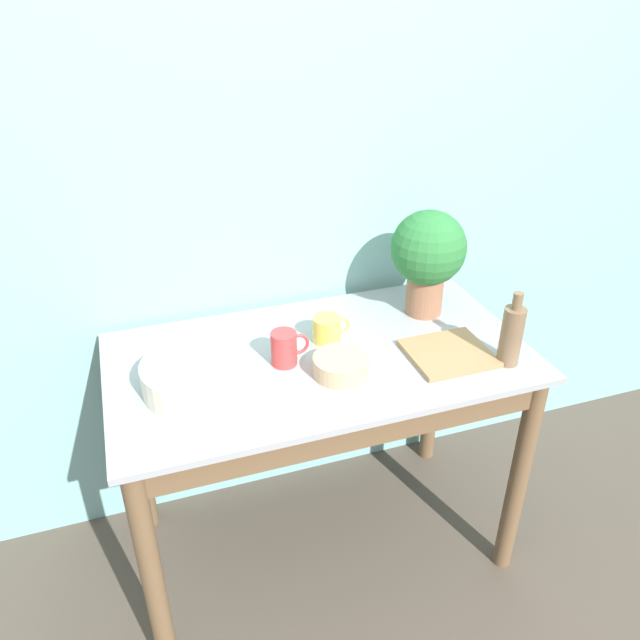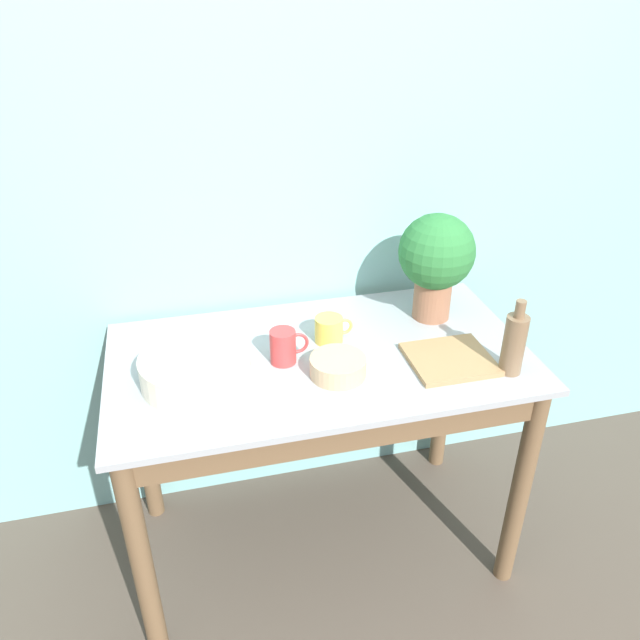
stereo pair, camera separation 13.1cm
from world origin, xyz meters
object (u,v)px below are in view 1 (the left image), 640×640
mug_red (285,348)px  bowl_small_tan (341,366)px  tray_board (448,353)px  mug_yellow (327,329)px  potted_plant (428,254)px  bottle_tall (512,334)px  bowl_wash_large (199,375)px

mug_red → bowl_small_tan: size_ratio=0.72×
bowl_small_tan → tray_board: size_ratio=0.67×
mug_yellow → bowl_small_tan: 0.18m
potted_plant → mug_red: bearing=-164.1°
bottle_tall → mug_red: bottle_tall is taller
mug_yellow → tray_board: (0.31, -0.20, -0.03)m
bottle_tall → bowl_small_tan: (-0.48, 0.10, -0.07)m
tray_board → mug_red: bearing=166.0°
bowl_small_tan → bowl_wash_large: bearing=170.5°
bowl_wash_large → bowl_small_tan: (0.39, -0.07, -0.01)m
bowl_wash_large → mug_red: bearing=8.4°
bowl_small_tan → tray_board: bearing=-2.5°
potted_plant → mug_yellow: size_ratio=2.95×
mug_red → tray_board: bearing=-14.0°
mug_red → bowl_wash_large: bearing=-171.6°
potted_plant → tray_board: 0.34m
potted_plant → mug_red: size_ratio=3.07×
bottle_tall → tray_board: 0.19m
tray_board → potted_plant: bearing=79.4°
mug_red → tray_board: 0.49m
mug_yellow → tray_board: mug_yellow is taller
bowl_wash_large → bottle_tall: (0.87, -0.17, 0.05)m
tray_board → bowl_wash_large: bearing=173.7°
mug_red → bottle_tall: bearing=-18.4°
bowl_wash_large → mug_red: mug_red is taller
mug_yellow → bowl_small_tan: bearing=-97.2°
mug_yellow → bowl_small_tan: (-0.02, -0.18, -0.01)m
mug_red → mug_yellow: bearing=26.7°
potted_plant → tray_board: bearing=-100.6°
potted_plant → tray_board: potted_plant is taller
mug_red → mug_yellow: mug_red is taller
mug_red → bowl_small_tan: 0.17m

